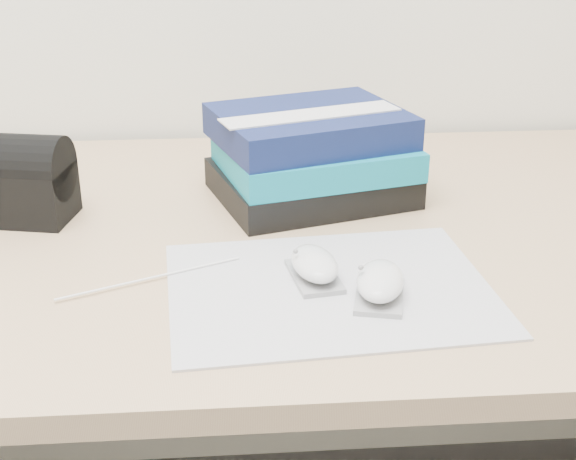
{
  "coord_description": "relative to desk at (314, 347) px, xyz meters",
  "views": [
    {
      "loc": [
        -0.12,
        0.59,
        1.16
      ],
      "look_at": [
        -0.05,
        1.47,
        0.77
      ],
      "focal_mm": 50.0,
      "sensor_mm": 36.0,
      "label": 1
    }
  ],
  "objects": [
    {
      "name": "mousepad",
      "position": [
        -0.01,
        -0.25,
        0.24
      ],
      "size": [
        0.39,
        0.31,
        0.0
      ],
      "primitive_type": "cube",
      "rotation": [
        0.0,
        0.0,
        0.08
      ],
      "color": "#9A98A1",
      "rests_on": "desk"
    },
    {
      "name": "pouch",
      "position": [
        -0.4,
        -0.01,
        0.29
      ],
      "size": [
        0.14,
        0.11,
        0.12
      ],
      "color": "black",
      "rests_on": "desk"
    },
    {
      "name": "usb_cable",
      "position": [
        -0.22,
        -0.21,
        0.24
      ],
      "size": [
        0.21,
        0.09,
        0.0
      ],
      "primitive_type": "cylinder",
      "rotation": [
        0.0,
        1.57,
        0.42
      ],
      "color": "white",
      "rests_on": "mousepad"
    },
    {
      "name": "book_stack",
      "position": [
        -0.0,
        0.04,
        0.3
      ],
      "size": [
        0.31,
        0.28,
        0.13
      ],
      "color": "black",
      "rests_on": "desk"
    },
    {
      "name": "desk",
      "position": [
        0.0,
        0.0,
        0.0
      ],
      "size": [
        1.6,
        0.8,
        0.73
      ],
      "color": "tan",
      "rests_on": "ground"
    },
    {
      "name": "mouse_front",
      "position": [
        0.04,
        -0.28,
        0.25
      ],
      "size": [
        0.07,
        0.1,
        0.04
      ],
      "color": "#939395",
      "rests_on": "mousepad"
    },
    {
      "name": "mouse_rear",
      "position": [
        -0.03,
        -0.23,
        0.25
      ],
      "size": [
        0.06,
        0.1,
        0.04
      ],
      "color": "gray",
      "rests_on": "mousepad"
    }
  ]
}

